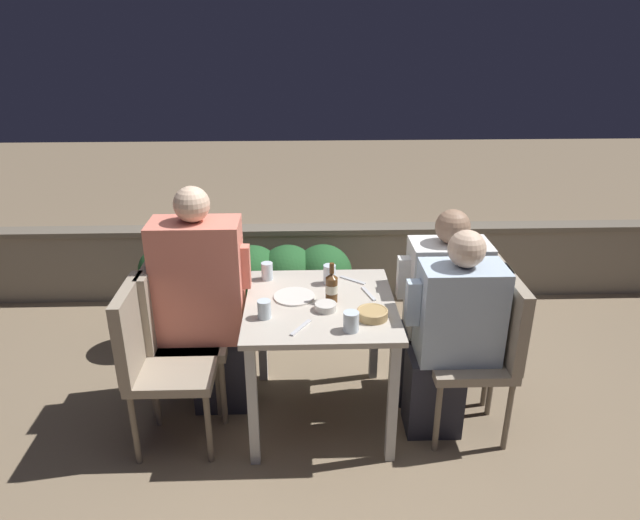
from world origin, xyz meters
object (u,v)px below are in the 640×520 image
at_px(chair_left_far, 173,323).
at_px(chair_right_far, 473,315).
at_px(person_coral_top, 206,304).
at_px(chair_right_near, 488,342).
at_px(potted_plant, 167,287).
at_px(beer_bottle, 332,287).
at_px(person_blue_shirt, 451,336).
at_px(person_white_polo, 439,309).
at_px(chair_left_near, 153,352).

relative_size(chair_left_far, chair_right_far, 1.00).
relative_size(person_coral_top, chair_right_near, 1.47).
bearing_deg(potted_plant, beer_bottle, -36.19).
height_order(chair_left_far, beer_bottle, beer_bottle).
distance_m(chair_left_far, person_coral_top, 0.23).
xyz_separation_m(person_blue_shirt, person_white_polo, (0.00, 0.29, 0.01)).
relative_size(chair_left_near, person_blue_shirt, 0.77).
bearing_deg(person_white_polo, chair_left_far, -178.86).
xyz_separation_m(chair_left_far, beer_bottle, (0.89, -0.12, 0.27)).
bearing_deg(chair_right_far, potted_plant, 161.49).
xyz_separation_m(chair_left_near, person_coral_top, (0.24, 0.30, 0.12)).
xyz_separation_m(person_white_polo, potted_plant, (-1.70, 0.64, -0.14)).
bearing_deg(potted_plant, chair_left_far, -74.95).
relative_size(chair_left_far, potted_plant, 1.22).
distance_m(chair_right_near, potted_plant, 2.11).
distance_m(chair_right_near, chair_right_far, 0.29).
bearing_deg(person_blue_shirt, potted_plant, 151.37).
height_order(person_coral_top, person_blue_shirt, person_coral_top).
bearing_deg(person_blue_shirt, person_white_polo, 89.71).
height_order(chair_right_near, potted_plant, chair_right_near).
distance_m(person_blue_shirt, person_white_polo, 0.29).
bearing_deg(person_coral_top, potted_plant, 119.56).
bearing_deg(chair_left_far, person_blue_shirt, -9.70).
height_order(person_coral_top, person_white_polo, person_coral_top).
bearing_deg(chair_left_far, beer_bottle, -7.47).
bearing_deg(chair_left_near, person_white_polo, 11.96).
relative_size(chair_right_near, person_blue_shirt, 0.77).
relative_size(person_coral_top, potted_plant, 1.79).
relative_size(person_blue_shirt, chair_right_far, 1.29).
relative_size(beer_bottle, potted_plant, 0.30).
xyz_separation_m(chair_right_near, chair_right_far, (0.00, 0.29, 0.00)).
bearing_deg(person_coral_top, chair_right_far, 1.13).
bearing_deg(chair_right_near, chair_right_far, 89.81).
height_order(chair_left_far, chair_right_near, same).
height_order(person_coral_top, chair_right_near, person_coral_top).
height_order(chair_left_near, chair_right_near, same).
relative_size(chair_right_near, beer_bottle, 4.12).
bearing_deg(chair_right_near, person_white_polo, 125.09).
bearing_deg(potted_plant, person_blue_shirt, -28.63).
height_order(chair_left_near, chair_right_far, same).
relative_size(chair_left_far, beer_bottle, 4.12).
bearing_deg(beer_bottle, person_white_polo, 13.23).
distance_m(chair_right_near, beer_bottle, 0.88).
xyz_separation_m(chair_left_far, person_coral_top, (0.20, 0.00, 0.12)).
relative_size(person_white_polo, beer_bottle, 5.37).
distance_m(person_coral_top, potted_plant, 0.79).
xyz_separation_m(person_blue_shirt, potted_plant, (-1.69, 0.92, -0.13)).
xyz_separation_m(chair_right_near, person_white_polo, (-0.20, 0.29, 0.04)).
relative_size(chair_left_near, potted_plant, 1.22).
xyz_separation_m(chair_left_far, chair_right_far, (1.72, 0.03, 0.00)).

